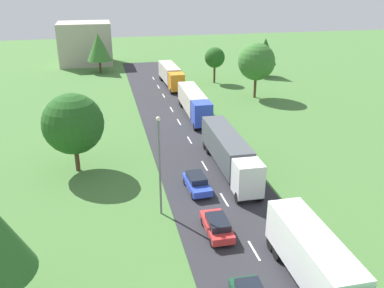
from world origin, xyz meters
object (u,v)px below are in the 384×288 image
at_px(truck_lead, 321,267).
at_px(truck_second, 229,151).
at_px(truck_fourth, 171,75).
at_px(tree_maple, 257,62).
at_px(car_fourth, 197,183).
at_px(tree_ash, 99,47).
at_px(tree_oak, 215,58).
at_px(tree_elm, 265,51).
at_px(tree_birch, 73,124).
at_px(distant_building, 85,43).
at_px(truck_third, 194,102).
at_px(lamppost_second, 160,162).
at_px(car_third, 217,225).

bearing_deg(truck_lead, truck_second, 90.37).
relative_size(truck_second, truck_fourth, 1.13).
bearing_deg(tree_maple, car_fourth, -119.67).
bearing_deg(truck_fourth, tree_ash, 130.77).
height_order(tree_oak, tree_maple, tree_maple).
height_order(truck_lead, tree_elm, tree_elm).
height_order(truck_lead, tree_oak, tree_oak).
distance_m(tree_oak, tree_birch, 41.53).
xyz_separation_m(tree_ash, distant_building, (-2.92, 10.20, -0.64)).
distance_m(tree_oak, distant_building, 33.94).
bearing_deg(tree_birch, truck_fourth, 64.85).
xyz_separation_m(truck_third, lamppost_second, (-8.56, -25.20, 2.74)).
height_order(truck_fourth, tree_elm, tree_elm).
bearing_deg(distant_building, truck_fourth, -57.99).
distance_m(truck_lead, car_fourth, 15.76).
relative_size(truck_fourth, tree_ash, 1.56).
relative_size(truck_second, lamppost_second, 1.63).
distance_m(truck_third, car_third, 29.64).
distance_m(truck_fourth, tree_birch, 36.70).
relative_size(lamppost_second, tree_oak, 1.31).
xyz_separation_m(car_third, tree_birch, (-11.04, 14.31, 4.31)).
distance_m(tree_maple, distant_building, 45.06).
relative_size(car_third, car_fourth, 0.98).
xyz_separation_m(lamppost_second, tree_elm, (28.04, 47.17, 0.16)).
bearing_deg(tree_oak, lamppost_second, -110.87).
bearing_deg(truck_second, truck_fourth, 89.62).
xyz_separation_m(truck_fourth, tree_maple, (12.38, -10.62, 3.85)).
height_order(tree_birch, tree_ash, tree_birch).
xyz_separation_m(truck_second, truck_fourth, (0.24, 36.62, -0.07)).
height_order(car_fourth, tree_elm, tree_elm).
height_order(car_third, tree_ash, tree_ash).
bearing_deg(tree_birch, car_third, -52.34).
distance_m(truck_second, car_fourth, 5.63).
bearing_deg(truck_fourth, tree_oak, 5.01).
bearing_deg(distant_building, tree_oak, -45.04).
bearing_deg(truck_third, truck_fourth, 90.76).
height_order(truck_third, truck_fourth, truck_fourth).
height_order(truck_third, tree_ash, tree_ash).
height_order(truck_fourth, tree_birch, tree_birch).
distance_m(truck_fourth, lamppost_second, 44.26).
bearing_deg(car_third, car_fourth, 89.37).
xyz_separation_m(truck_fourth, tree_oak, (8.50, 0.75, 2.63)).
distance_m(tree_elm, tree_ash, 34.03).
xyz_separation_m(tree_oak, tree_birch, (-24.05, -33.86, 0.37)).
distance_m(lamppost_second, tree_elm, 54.88).
relative_size(truck_lead, truck_fourth, 0.93).
xyz_separation_m(car_fourth, tree_elm, (24.15, 43.92, 4.15)).
xyz_separation_m(truck_second, car_third, (-4.26, -10.80, -1.38)).
distance_m(tree_elm, distant_building, 40.98).
relative_size(car_third, tree_maple, 0.47).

